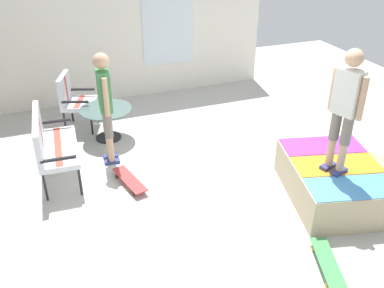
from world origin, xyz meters
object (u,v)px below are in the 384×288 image
object	(u,v)px
skate_ramp	(336,180)
patio_chair_near_house	(72,97)
person_watching	(105,100)
patio_bench	(49,141)
skateboard_by_bench	(129,180)
skateboard_spare	(327,262)
person_skater	(346,104)
patio_table	(107,117)

from	to	relation	value
skate_ramp	patio_chair_near_house	size ratio (longest dim) A/B	2.19
skate_ramp	person_watching	xyz separation A→B (m)	(2.08, 2.75, 0.79)
patio_chair_near_house	person_watching	size ratio (longest dim) A/B	0.57
patio_bench	patio_chair_near_house	bearing A→B (deg)	-18.39
skateboard_by_bench	skateboard_spare	xyz separation A→B (m)	(-2.43, -1.70, 0.00)
skateboard_spare	person_watching	bearing A→B (deg)	29.56
patio_bench	skateboard_spare	world-z (taller)	patio_bench
patio_chair_near_house	skate_ramp	bearing A→B (deg)	-138.15
skate_ramp	person_watching	size ratio (longest dim) A/B	1.25
person_skater	skateboard_by_bench	bearing A→B (deg)	60.43
patio_chair_near_house	person_watching	world-z (taller)	person_watching
skate_ramp	skateboard_spare	xyz separation A→B (m)	(-1.13, 0.93, -0.18)
skate_ramp	skateboard_spare	size ratio (longest dim) A/B	2.72
skate_ramp	skateboard_spare	distance (m)	1.47
patio_chair_near_house	person_skater	xyz separation A→B (m)	(-3.58, -2.95, 0.88)
skate_ramp	person_skater	xyz separation A→B (m)	(-0.10, 0.17, 1.22)
person_watching	skateboard_by_bench	world-z (taller)	person_watching
skate_ramp	skateboard_by_bench	bearing A→B (deg)	63.75
patio_chair_near_house	skateboard_spare	size ratio (longest dim) A/B	1.24
person_watching	person_skater	size ratio (longest dim) A/B	1.08
patio_chair_near_house	skateboard_by_bench	bearing A→B (deg)	-167.45
patio_chair_near_house	person_watching	xyz separation A→B (m)	(-1.40, -0.37, 0.44)
person_skater	skateboard_spare	xyz separation A→B (m)	(-1.03, 0.76, -1.40)
skate_ramp	person_watching	world-z (taller)	person_watching
patio_bench	person_skater	size ratio (longest dim) A/B	0.77
patio_chair_near_house	skateboard_by_bench	world-z (taller)	patio_chair_near_house
patio_chair_near_house	skateboard_spare	bearing A→B (deg)	-154.59
patio_bench	person_skater	distance (m)	4.11
person_watching	patio_bench	bearing A→B (deg)	101.20
person_skater	skateboard_by_bench	distance (m)	3.16
patio_bench	person_watching	size ratio (longest dim) A/B	0.72
skateboard_spare	patio_bench	bearing A→B (deg)	41.84
patio_table	skateboard_spare	xyz separation A→B (m)	(-3.99, -1.71, -0.32)
person_watching	person_skater	bearing A→B (deg)	-130.22
person_watching	patio_table	bearing A→B (deg)	-7.78
person_watching	skateboard_spare	distance (m)	3.82
skateboard_by_bench	skate_ramp	bearing A→B (deg)	-116.25
skate_ramp	person_watching	distance (m)	3.54
skate_ramp	patio_chair_near_house	xyz separation A→B (m)	(3.49, 3.12, 0.35)
skateboard_by_bench	skateboard_spare	world-z (taller)	same
patio_table	person_skater	xyz separation A→B (m)	(-2.96, -2.47, 1.08)
person_skater	patio_chair_near_house	bearing A→B (deg)	39.46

